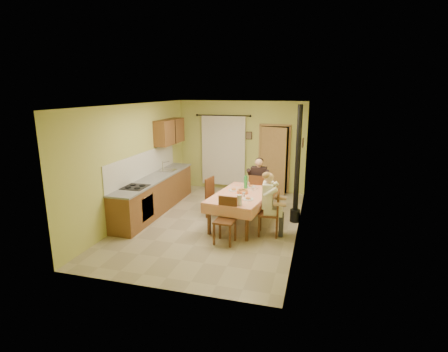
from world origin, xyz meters
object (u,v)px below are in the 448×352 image
(chair_far, at_px, (258,200))
(man_right, at_px, (269,196))
(chair_right, at_px, (269,222))
(chair_left, at_px, (216,206))
(man_far, at_px, (259,179))
(stove_flue, at_px, (297,181))
(dining_table, at_px, (241,209))
(chair_near, at_px, (225,230))

(chair_far, distance_m, man_right, 1.66)
(chair_far, distance_m, chair_right, 1.56)
(chair_far, bearing_deg, chair_left, -143.10)
(man_right, bearing_deg, man_far, 13.56)
(chair_right, xyz_separation_m, stove_flue, (0.49, 0.96, 0.73))
(dining_table, bearing_deg, man_right, -22.44)
(dining_table, distance_m, man_far, 1.20)
(dining_table, height_order, chair_left, chair_left)
(man_right, bearing_deg, stove_flue, -32.85)
(chair_near, bearing_deg, dining_table, -91.22)
(dining_table, relative_size, chair_far, 2.09)
(chair_far, bearing_deg, stove_flue, -27.32)
(stove_flue, bearing_deg, chair_left, -174.34)
(man_far, distance_m, man_right, 1.57)
(man_far, bearing_deg, man_right, -71.65)
(chair_right, bearing_deg, chair_left, 57.27)
(man_far, height_order, stove_flue, stove_flue)
(chair_far, bearing_deg, man_right, -71.48)
(dining_table, bearing_deg, man_far, 87.21)
(chair_left, bearing_deg, chair_far, 138.35)
(dining_table, bearing_deg, chair_far, 87.06)
(dining_table, relative_size, chair_left, 2.09)
(chair_near, height_order, chair_left, chair_left)
(chair_right, xyz_separation_m, chair_left, (-1.45, 0.76, -0.00))
(dining_table, xyz_separation_m, chair_right, (0.72, -0.42, -0.09))
(dining_table, distance_m, man_right, 0.96)
(chair_far, relative_size, man_right, 0.72)
(chair_far, bearing_deg, chair_right, -70.95)
(chair_near, height_order, stove_flue, stove_flue)
(chair_left, bearing_deg, chair_near, 34.88)
(chair_near, bearing_deg, chair_right, -136.71)
(dining_table, xyz_separation_m, chair_left, (-0.73, 0.35, -0.09))
(chair_near, height_order, man_right, man_right)
(chair_far, relative_size, chair_left, 1.00)
(man_right, bearing_deg, chair_far, 13.73)
(chair_near, distance_m, man_far, 2.25)
(chair_near, distance_m, man_right, 1.20)
(dining_table, bearing_deg, stove_flue, 32.18)
(chair_right, distance_m, man_right, 0.59)
(dining_table, bearing_deg, chair_left, 162.72)
(dining_table, height_order, chair_far, chair_far)
(chair_right, height_order, chair_left, chair_right)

